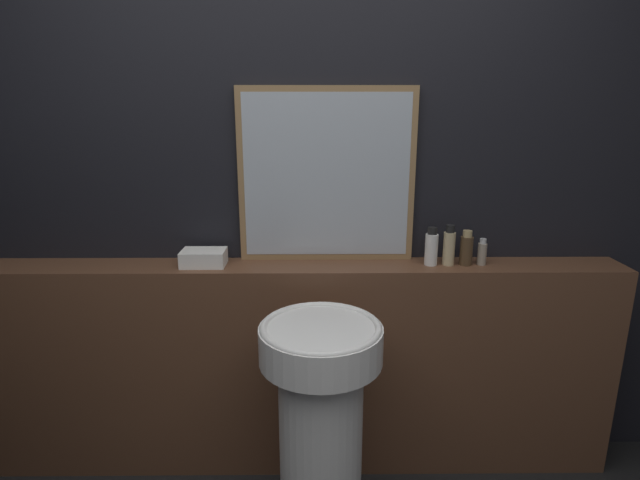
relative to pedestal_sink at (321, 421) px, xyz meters
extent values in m
cube|color=black|center=(-0.08, 0.55, 0.76)|extent=(8.00, 0.06, 2.50)
cube|color=brown|center=(-0.08, 0.41, -0.02)|extent=(2.69, 0.21, 0.94)
cylinder|color=white|center=(0.00, 0.00, -0.13)|extent=(0.30, 0.30, 0.73)
cylinder|color=white|center=(0.00, 0.00, 0.30)|extent=(0.42, 0.42, 0.12)
torus|color=white|center=(0.00, 0.00, 0.36)|extent=(0.41, 0.41, 0.02)
cube|color=#937047|center=(0.03, 0.50, 0.81)|extent=(0.73, 0.03, 0.71)
cube|color=#B2BCC6|center=(0.03, 0.49, 0.81)|extent=(0.68, 0.02, 0.66)
cube|color=white|center=(-0.48, 0.41, 0.48)|extent=(0.18, 0.12, 0.06)
cylinder|color=white|center=(0.46, 0.41, 0.52)|extent=(0.05, 0.05, 0.13)
cylinder|color=black|center=(0.46, 0.41, 0.59)|extent=(0.04, 0.04, 0.03)
cylinder|color=#C6B284|center=(0.53, 0.41, 0.52)|extent=(0.05, 0.05, 0.14)
cylinder|color=black|center=(0.53, 0.41, 0.60)|extent=(0.03, 0.03, 0.03)
cylinder|color=#4C3823|center=(0.60, 0.41, 0.51)|extent=(0.05, 0.05, 0.12)
cylinder|color=tan|center=(0.60, 0.41, 0.58)|extent=(0.04, 0.04, 0.03)
cylinder|color=gray|center=(0.67, 0.41, 0.50)|extent=(0.04, 0.04, 0.09)
cylinder|color=silver|center=(0.67, 0.41, 0.55)|extent=(0.03, 0.03, 0.02)
camera|label=1|loc=(-0.02, -1.55, 1.09)|focal=28.00mm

